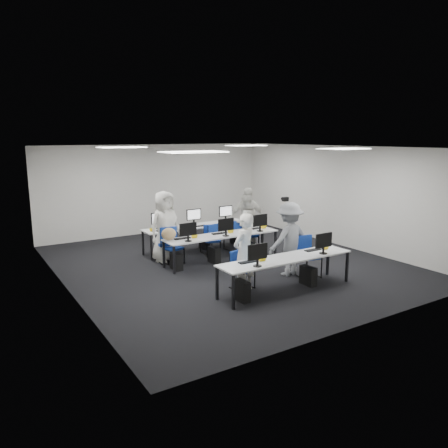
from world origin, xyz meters
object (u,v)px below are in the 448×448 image
chair_6 (210,244)px  student_0 (244,252)px  chair_0 (242,277)px  student_1 (245,222)px  desk_mid (222,236)px  chair_4 (249,241)px  chair_5 (166,250)px  chair_1 (308,264)px  chair_7 (234,240)px  chair_2 (174,254)px  student_2 (165,226)px  photographer (289,239)px  desk_front (286,260)px  chair_3 (212,246)px  student_3 (247,219)px

chair_6 → student_0: bearing=-109.7°
chair_0 → student_1: (1.94, 2.68, 0.56)m
student_0 → student_1: size_ratio=1.03×
desk_mid → chair_6: size_ratio=3.66×
chair_4 → chair_5: bearing=-172.1°
chair_1 → chair_6: chair_1 is taller
chair_7 → chair_2: bearing=-174.7°
student_2 → student_1: bearing=-14.8°
chair_6 → photographer: 2.81m
chair_0 → chair_2: size_ratio=1.02×
desk_front → chair_2: chair_2 is taller
student_0 → chair_6: bearing=-127.0°
student_0 → photographer: size_ratio=0.97×
chair_7 → student_0: size_ratio=0.53×
chair_7 → student_2: student_2 is taller
chair_3 → student_3: 1.36m
chair_2 → chair_4: size_ratio=0.88×
chair_0 → student_1: size_ratio=0.50×
desk_mid → student_3: 1.47m
chair_0 → student_2: 2.96m
chair_3 → chair_7: size_ratio=0.94×
desk_front → student_3: (1.28, 3.29, 0.23)m
desk_mid → chair_6: bearing=80.1°
desk_front → student_0: bearing=148.6°
chair_2 → chair_4: bearing=-13.2°
desk_front → student_1: 3.50m
chair_7 → student_3: 0.73m
chair_7 → student_2: (-2.20, -0.02, 0.66)m
student_2 → chair_6: bearing=-9.2°
chair_4 → chair_7: chair_4 is taller
chair_3 → photographer: (0.68, -2.47, 0.61)m
chair_0 → chair_1: chair_1 is taller
chair_3 → student_2: 1.51m
chair_5 → chair_0: bearing=-74.8°
desk_front → chair_4: (1.24, 3.12, -0.39)m
desk_front → chair_7: size_ratio=3.58×
chair_3 → student_0: student_0 is taller
student_3 → photographer: bearing=-84.6°
chair_7 → student_0: 3.49m
desk_mid → student_3: student_3 is taller
chair_2 → desk_front: bearing=-82.9°
chair_7 → student_1: student_1 is taller
student_0 → student_2: (-0.48, 2.96, 0.09)m
student_2 → desk_mid: bearing=-44.9°
desk_front → chair_2: bearing=110.9°
chair_7 → student_1: size_ratio=0.55×
chair_6 → chair_2: bearing=-166.6°
chair_3 → chair_7: bearing=29.7°
chair_6 → student_0: student_0 is taller
desk_front → chair_7: bearing=74.8°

